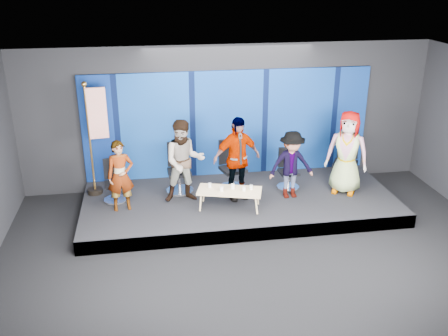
{
  "coord_description": "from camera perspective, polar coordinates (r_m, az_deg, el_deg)",
  "views": [
    {
      "loc": [
        -2.01,
        -7.56,
        5.14
      ],
      "look_at": [
        -0.38,
        2.4,
        1.07
      ],
      "focal_mm": 40.0,
      "sensor_mm": 36.0,
      "label": 1
    }
  ],
  "objects": [
    {
      "name": "ground",
      "position": [
        9.36,
        4.75,
        -11.44
      ],
      "size": [
        10.0,
        10.0,
        0.0
      ],
      "primitive_type": "plane",
      "color": "black",
      "rests_on": "ground"
    },
    {
      "name": "room_walls",
      "position": [
        8.28,
        5.27,
        2.75
      ],
      "size": [
        10.02,
        8.02,
        3.51
      ],
      "color": "black",
      "rests_on": "ground"
    },
    {
      "name": "riser",
      "position": [
        11.41,
        1.79,
        -3.99
      ],
      "size": [
        7.0,
        3.0,
        0.3
      ],
      "primitive_type": "cube",
      "color": "black",
      "rests_on": "ground"
    },
    {
      "name": "backdrop",
      "position": [
        12.21,
        0.57,
        5.1
      ],
      "size": [
        7.0,
        0.08,
        2.6
      ],
      "primitive_type": "cube",
      "color": "#071853",
      "rests_on": "riser"
    },
    {
      "name": "chair_a",
      "position": [
        11.32,
        -12.39,
        -2.17
      ],
      "size": [
        0.61,
        0.61,
        0.95
      ],
      "rotation": [
        0.0,
        0.0,
        0.15
      ],
      "color": "silver",
      "rests_on": "riser"
    },
    {
      "name": "panelist_a",
      "position": [
        10.7,
        -11.74,
        -0.89
      ],
      "size": [
        0.61,
        0.45,
        1.54
      ],
      "primitive_type": "imported",
      "rotation": [
        0.0,
        0.0,
        0.15
      ],
      "color": "black",
      "rests_on": "riser"
    },
    {
      "name": "chair_b",
      "position": [
        11.52,
        -5.14,
        -0.93
      ],
      "size": [
        0.66,
        0.66,
        1.15
      ],
      "rotation": [
        0.0,
        0.0,
        0.02
      ],
      "color": "silver",
      "rests_on": "riser"
    },
    {
      "name": "panelist_b",
      "position": [
        10.86,
        -4.57,
        0.76
      ],
      "size": [
        0.92,
        0.72,
        1.86
      ],
      "primitive_type": "imported",
      "rotation": [
        0.0,
        0.0,
        0.02
      ],
      "color": "black",
      "rests_on": "riser"
    },
    {
      "name": "chair_c",
      "position": [
        11.62,
        0.9,
        -0.61
      ],
      "size": [
        0.8,
        0.8,
        1.17
      ],
      "rotation": [
        0.0,
        0.0,
        0.25
      ],
      "color": "silver",
      "rests_on": "riser"
    },
    {
      "name": "panelist_c",
      "position": [
        10.95,
        1.47,
        1.1
      ],
      "size": [
        1.19,
        0.72,
        1.89
      ],
      "primitive_type": "imported",
      "rotation": [
        0.0,
        0.0,
        0.25
      ],
      "color": "black",
      "rests_on": "riser"
    },
    {
      "name": "chair_d",
      "position": [
        11.78,
        7.3,
        -0.82
      ],
      "size": [
        0.56,
        0.56,
        0.96
      ],
      "rotation": [
        0.0,
        0.0,
        0.04
      ],
      "color": "silver",
      "rests_on": "riser"
    },
    {
      "name": "panelist_d",
      "position": [
        11.15,
        7.7,
        0.37
      ],
      "size": [
        1.02,
        0.61,
        1.55
      ],
      "primitive_type": "imported",
      "rotation": [
        0.0,
        0.0,
        0.04
      ],
      "color": "black",
      "rests_on": "riser"
    },
    {
      "name": "chair_e",
      "position": [
        12.27,
        13.67,
        0.03
      ],
      "size": [
        0.91,
        0.91,
        1.19
      ],
      "rotation": [
        0.0,
        0.0,
        -0.53
      ],
      "color": "silver",
      "rests_on": "riser"
    },
    {
      "name": "panelist_e",
      "position": [
        11.59,
        13.88,
        1.73
      ],
      "size": [
        1.12,
        1.0,
        1.92
      ],
      "primitive_type": "imported",
      "rotation": [
        0.0,
        0.0,
        -0.53
      ],
      "color": "black",
      "rests_on": "riser"
    },
    {
      "name": "coffee_table",
      "position": [
        10.69,
        0.64,
        -2.69
      ],
      "size": [
        1.47,
        0.94,
        0.42
      ],
      "rotation": [
        0.0,
        0.0,
        -0.29
      ],
      "color": "tan",
      "rests_on": "riser"
    },
    {
      "name": "mug_a",
      "position": [
        10.79,
        -1.64,
        -1.99
      ],
      "size": [
        0.08,
        0.08,
        0.09
      ],
      "primitive_type": "cylinder",
      "color": "silver",
      "rests_on": "coffee_table"
    },
    {
      "name": "mug_b",
      "position": [
        10.6,
        -0.28,
        -2.4
      ],
      "size": [
        0.08,
        0.08,
        0.1
      ],
      "primitive_type": "cylinder",
      "color": "silver",
      "rests_on": "coffee_table"
    },
    {
      "name": "mug_c",
      "position": [
        10.72,
        1.01,
        -2.11
      ],
      "size": [
        0.08,
        0.08,
        0.1
      ],
      "primitive_type": "cylinder",
      "color": "silver",
      "rests_on": "coffee_table"
    },
    {
      "name": "mug_d",
      "position": [
        10.63,
        2.29,
        -2.4
      ],
      "size": [
        0.07,
        0.07,
        0.09
      ],
      "primitive_type": "cylinder",
      "color": "silver",
      "rests_on": "coffee_table"
    },
    {
      "name": "mug_e",
      "position": [
        10.71,
        3.12,
        -2.21
      ],
      "size": [
        0.07,
        0.07,
        0.09
      ],
      "primitive_type": "cylinder",
      "color": "silver",
      "rests_on": "coffee_table"
    },
    {
      "name": "flag_stand",
      "position": [
        11.4,
        -14.47,
        3.56
      ],
      "size": [
        0.6,
        0.35,
        2.6
      ],
      "rotation": [
        0.0,
        0.0,
        0.11
      ],
      "color": "black",
      "rests_on": "riser"
    }
  ]
}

